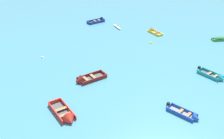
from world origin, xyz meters
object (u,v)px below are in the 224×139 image
object	(u,v)px
kayak_white_near_left	(117,27)
rowboat_turquoise_cluster_outer	(216,77)
rowboat_maroon_back_row_left	(84,80)
rowboat_deep_blue_near_camera	(100,20)
mooring_buoy_far_field	(151,43)
rowboat_green_near_right	(223,39)
mooring_buoy_midfield	(42,58)
rowboat_red_back_row_center	(66,117)
rowboat_yellow_far_left	(152,31)
rowboat_blue_back_row_right	(189,116)

from	to	relation	value
kayak_white_near_left	rowboat_turquoise_cluster_outer	size ratio (longest dim) A/B	0.78
rowboat_maroon_back_row_left	rowboat_deep_blue_near_camera	bearing A→B (deg)	102.25
mooring_buoy_far_field	rowboat_deep_blue_near_camera	bearing A→B (deg)	143.03
kayak_white_near_left	rowboat_turquoise_cluster_outer	world-z (taller)	rowboat_turquoise_cluster_outer
kayak_white_near_left	rowboat_green_near_right	distance (m)	17.23
kayak_white_near_left	rowboat_deep_blue_near_camera	distance (m)	4.48
rowboat_deep_blue_near_camera	mooring_buoy_far_field	bearing A→B (deg)	-36.97
kayak_white_near_left	mooring_buoy_midfield	xyz separation A→B (m)	(-6.76, -14.12, -0.13)
kayak_white_near_left	mooring_buoy_far_field	world-z (taller)	kayak_white_near_left
rowboat_turquoise_cluster_outer	mooring_buoy_far_field	bearing A→B (deg)	135.43
rowboat_red_back_row_center	rowboat_yellow_far_left	distance (m)	24.81
rowboat_blue_back_row_right	rowboat_turquoise_cluster_outer	bearing A→B (deg)	69.85
rowboat_maroon_back_row_left	rowboat_turquoise_cluster_outer	world-z (taller)	rowboat_maroon_back_row_left
rowboat_maroon_back_row_left	rowboat_turquoise_cluster_outer	bearing A→B (deg)	17.55
rowboat_blue_back_row_right	mooring_buoy_midfield	size ratio (longest dim) A/B	8.25
rowboat_red_back_row_center	mooring_buoy_midfield	size ratio (longest dim) A/B	9.52
rowboat_maroon_back_row_left	kayak_white_near_left	size ratio (longest dim) A/B	1.44
rowboat_deep_blue_near_camera	rowboat_green_near_right	world-z (taller)	rowboat_deep_blue_near_camera
rowboat_blue_back_row_right	rowboat_yellow_far_left	bearing A→B (deg)	105.99
rowboat_blue_back_row_right	mooring_buoy_far_field	size ratio (longest dim) A/B	8.27
rowboat_red_back_row_center	rowboat_green_near_right	size ratio (longest dim) A/B	1.28
kayak_white_near_left	mooring_buoy_far_field	size ratio (longest dim) A/B	6.46
rowboat_red_back_row_center	rowboat_deep_blue_near_camera	world-z (taller)	rowboat_red_back_row_center
mooring_buoy_midfield	mooring_buoy_far_field	size ratio (longest dim) A/B	1.00
rowboat_maroon_back_row_left	mooring_buoy_midfield	size ratio (longest dim) A/B	9.29
rowboat_turquoise_cluster_outer	rowboat_yellow_far_left	bearing A→B (deg)	124.30
kayak_white_near_left	mooring_buoy_midfield	size ratio (longest dim) A/B	6.44
rowboat_maroon_back_row_left	kayak_white_near_left	world-z (taller)	rowboat_maroon_back_row_left
rowboat_red_back_row_center	rowboat_yellow_far_left	world-z (taller)	rowboat_red_back_row_center
kayak_white_near_left	mooring_buoy_midfield	bearing A→B (deg)	-115.59
rowboat_maroon_back_row_left	rowboat_turquoise_cluster_outer	size ratio (longest dim) A/B	1.13
rowboat_maroon_back_row_left	rowboat_green_near_right	distance (m)	23.75
kayak_white_near_left	rowboat_yellow_far_left	xyz separation A→B (m)	(6.11, -0.60, -0.00)
rowboat_maroon_back_row_left	rowboat_yellow_far_left	bearing A→B (deg)	73.22
rowboat_blue_back_row_right	rowboat_deep_blue_near_camera	bearing A→B (deg)	123.38
mooring_buoy_midfield	rowboat_yellow_far_left	bearing A→B (deg)	46.41
rowboat_green_near_right	mooring_buoy_midfield	size ratio (longest dim) A/B	7.42
rowboat_yellow_far_left	mooring_buoy_midfield	xyz separation A→B (m)	(-12.88, -13.53, -0.13)
rowboat_maroon_back_row_left	rowboat_yellow_far_left	world-z (taller)	rowboat_maroon_back_row_left
rowboat_deep_blue_near_camera	rowboat_turquoise_cluster_outer	distance (m)	24.98
rowboat_deep_blue_near_camera	rowboat_turquoise_cluster_outer	xyz separation A→B (m)	(18.96, -16.26, -0.01)
rowboat_red_back_row_center	rowboat_blue_back_row_right	xyz separation A→B (m)	(10.80, 3.05, -0.03)
rowboat_red_back_row_center	rowboat_green_near_right	world-z (taller)	rowboat_red_back_row_center
mooring_buoy_midfield	rowboat_green_near_right	bearing A→B (deg)	28.17
rowboat_blue_back_row_right	mooring_buoy_far_field	distance (m)	17.43
rowboat_green_near_right	rowboat_turquoise_cluster_outer	size ratio (longest dim) A/B	0.90
rowboat_maroon_back_row_left	rowboat_red_back_row_center	bearing A→B (deg)	-83.99
rowboat_blue_back_row_right	rowboat_turquoise_cluster_outer	xyz separation A→B (m)	(2.95, 8.03, 0.01)
rowboat_deep_blue_near_camera	rowboat_yellow_far_left	distance (m)	10.35
kayak_white_near_left	rowboat_green_near_right	bearing A→B (deg)	-4.32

